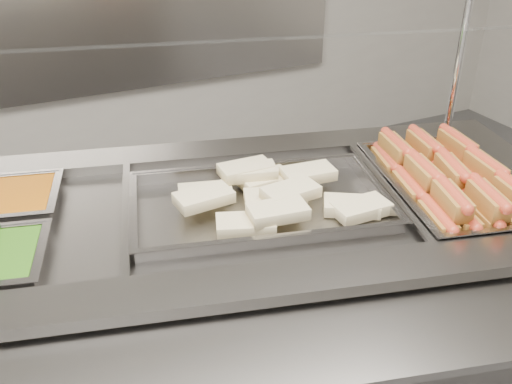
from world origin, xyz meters
name	(u,v)px	position (x,y,z in m)	size (l,w,h in m)	color
steam_counter	(240,326)	(0.03, 0.49, 0.45)	(2.05, 1.29, 0.91)	slate
tray_rail	(280,348)	(-0.10, -0.01, 0.86)	(1.83, 0.80, 0.05)	gray
sneeze_guard	(223,47)	(0.09, 0.71, 1.28)	(1.69, 0.71, 0.45)	silver
pan_hotdogs	(448,193)	(0.64, 0.33, 0.87)	(0.47, 0.63, 0.10)	gray
pan_wraps	(260,207)	(0.09, 0.48, 0.88)	(0.77, 0.57, 0.07)	gray
pan_beans	(2,210)	(-0.56, 0.80, 0.87)	(0.36, 0.31, 0.10)	gray
hotdogs_in_buns	(451,178)	(0.64, 0.33, 0.92)	(0.42, 0.58, 0.12)	#9E6121
tortilla_wraps	(274,193)	(0.14, 0.48, 0.92)	(0.54, 0.39, 0.07)	beige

